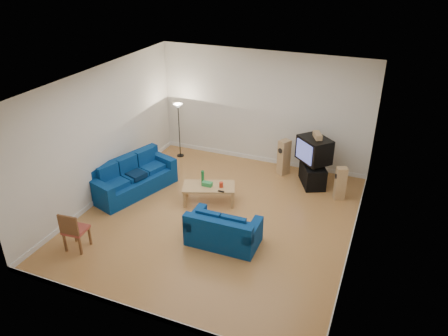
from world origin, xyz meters
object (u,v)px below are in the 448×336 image
at_px(coffee_table, 209,188).
at_px(sofa_loveseat, 223,232).
at_px(sofa_three_seat, 132,180).
at_px(tv_stand, 313,174).
at_px(television, 314,150).

bearing_deg(coffee_table, sofa_loveseat, -56.31).
relative_size(sofa_three_seat, tv_stand, 2.57).
bearing_deg(tv_stand, sofa_loveseat, -45.50).
bearing_deg(tv_stand, sofa_three_seat, -89.11).
relative_size(tv_stand, television, 0.91).
relative_size(sofa_loveseat, coffee_table, 1.08).
relative_size(sofa_three_seat, television, 2.35).
height_order(coffee_table, television, television).
distance_m(sofa_three_seat, tv_stand, 4.67).
bearing_deg(coffee_table, tv_stand, 41.08).
bearing_deg(sofa_three_seat, coffee_table, 114.23).
xyz_separation_m(sofa_three_seat, coffee_table, (2.05, 0.22, 0.08)).
xyz_separation_m(coffee_table, television, (2.11, 1.89, 0.57)).
height_order(coffee_table, tv_stand, tv_stand).
height_order(sofa_loveseat, television, television).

